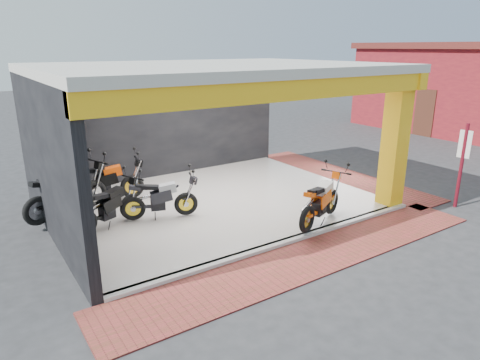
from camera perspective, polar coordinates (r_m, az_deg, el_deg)
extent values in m
plane|color=#2D2D30|center=(10.18, 2.55, -6.41)|extent=(80.00, 80.00, 0.00)
cube|color=white|center=(11.71, -3.24, -2.90)|extent=(8.00, 6.00, 0.10)
cube|color=beige|center=(11.00, -3.56, 14.72)|extent=(8.40, 6.40, 0.20)
cube|color=black|center=(13.96, -9.92, 7.40)|extent=(8.20, 0.20, 3.50)
cube|color=black|center=(9.88, -24.33, 2.03)|extent=(0.20, 6.20, 3.50)
cube|color=yellow|center=(11.72, 19.95, 4.74)|extent=(0.50, 0.50, 3.50)
cube|color=yellow|center=(8.57, 6.89, 11.88)|extent=(8.40, 0.30, 0.40)
cube|color=yellow|center=(13.48, 11.73, 13.61)|extent=(0.30, 6.40, 0.40)
cube|color=white|center=(9.44, 6.26, -8.18)|extent=(8.00, 0.20, 0.10)
cube|color=#9A3532|center=(8.93, 9.50, -10.12)|extent=(9.00, 1.40, 0.03)
cube|color=#9A3532|center=(14.62, 13.16, 0.66)|extent=(1.40, 7.00, 0.03)
cube|color=#3F1E14|center=(22.27, 23.36, 8.21)|extent=(0.06, 1.00, 2.20)
cylinder|color=maroon|center=(12.52, 27.41, 1.64)|extent=(0.09, 0.09, 2.25)
cube|color=white|center=(12.40, 27.79, 4.24)|extent=(0.06, 0.32, 0.72)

